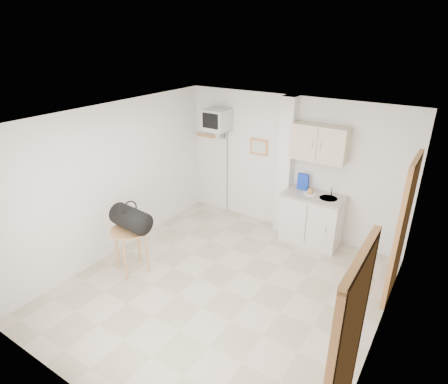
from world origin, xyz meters
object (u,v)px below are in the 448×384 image
Objects in this scene: round_table at (130,235)px; crt_television at (217,121)px; water_bottle at (340,324)px; duffel_bag at (131,218)px.

crt_television is at bearing 90.08° from round_table.
round_table is 1.89× the size of water_bottle.
duffel_bag is at bearing -173.31° from water_bottle.
round_table is 1.10× the size of duffel_bag.
duffel_bag is at bearing 58.81° from round_table.
round_table is 0.29m from duffel_bag.
crt_television reaches higher than duffel_bag.
crt_television is 4.13m from water_bottle.
water_bottle is (3.14, 0.37, -0.73)m from duffel_bag.
round_table is (0.00, -2.38, -1.32)m from crt_television.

